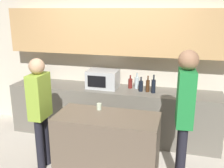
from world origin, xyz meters
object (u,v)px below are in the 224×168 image
object	(u,v)px
microwave	(103,79)
bottle_0	(130,83)
potted_plant	(191,82)
person_left	(185,109)
bottle_3	(148,86)
cup_0	(99,106)
bottle_4	(153,86)
toaster	(40,78)
person_center	(40,106)
bottle_1	(137,82)
bottle_2	(141,86)

from	to	relation	value
microwave	bottle_0	size ratio (longest dim) A/B	2.30
potted_plant	person_left	world-z (taller)	person_left
bottle_3	cup_0	world-z (taller)	bottle_3
cup_0	person_left	world-z (taller)	person_left
microwave	bottle_4	size ratio (longest dim) A/B	1.74
toaster	potted_plant	xyz separation A→B (m)	(2.65, -0.00, 0.11)
microwave	person_center	world-z (taller)	person_center
bottle_1	bottle_4	xyz separation A→B (m)	(0.30, -0.18, 0.01)
bottle_2	bottle_3	distance (m)	0.11
bottle_0	bottle_3	distance (m)	0.34
bottle_4	bottle_2	bearing A→B (deg)	170.88
bottle_2	microwave	bearing A→B (deg)	175.97
bottle_3	person_center	world-z (taller)	person_center
potted_plant	bottle_1	xyz separation A→B (m)	(-0.87, 0.10, -0.10)
toaster	bottle_1	xyz separation A→B (m)	(1.78, 0.10, 0.01)
microwave	person_left	size ratio (longest dim) A/B	0.30
microwave	cup_0	bearing A→B (deg)	-75.85
bottle_3	bottle_4	bearing A→B (deg)	-18.34
microwave	cup_0	size ratio (longest dim) A/B	5.97
bottle_3	person_center	size ratio (longest dim) A/B	0.17
toaster	bottle_1	size ratio (longest dim) A/B	0.97
bottle_2	person_left	xyz separation A→B (m)	(0.69, -1.07, 0.08)
bottle_0	bottle_2	distance (m)	0.24
microwave	bottle_4	bearing A→B (deg)	-5.25
toaster	bottle_2	world-z (taller)	bottle_2
microwave	bottle_3	distance (m)	0.78
microwave	bottle_2	xyz separation A→B (m)	(0.66, -0.05, -0.06)
toaster	potted_plant	size ratio (longest dim) A/B	0.66
toaster	bottle_0	size ratio (longest dim) A/B	1.15
bottle_2	person_center	size ratio (longest dim) A/B	0.15
bottle_0	bottle_4	size ratio (longest dim) A/B	0.76
bottle_0	bottle_1	distance (m)	0.11
toaster	cup_0	bearing A→B (deg)	-34.74
bottle_3	bottle_4	world-z (taller)	bottle_4
bottle_0	cup_0	size ratio (longest dim) A/B	2.59
toaster	potted_plant	distance (m)	2.65
toaster	microwave	bearing A→B (deg)	-0.07
microwave	potted_plant	xyz separation A→B (m)	(1.44, 0.00, 0.05)
microwave	person_left	xyz separation A→B (m)	(1.35, -1.12, 0.02)
bottle_4	toaster	bearing A→B (deg)	177.75
bottle_1	person_left	world-z (taller)	person_left
potted_plant	person_center	size ratio (longest dim) A/B	0.25
bottle_0	person_center	bearing A→B (deg)	-127.51
potted_plant	bottle_4	distance (m)	0.58
person_left	person_center	size ratio (longest dim) A/B	1.11
person_center	person_left	bearing A→B (deg)	92.02
microwave	bottle_1	bearing A→B (deg)	10.31
microwave	bottle_2	world-z (taller)	microwave
toaster	cup_0	size ratio (longest dim) A/B	2.98
bottle_0	person_left	world-z (taller)	person_left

